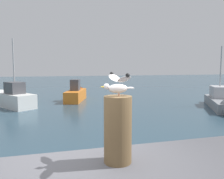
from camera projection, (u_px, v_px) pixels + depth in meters
name	position (u px, v px, depth m)	size (l,w,h in m)	color
mooring_post	(118.00, 130.00, 2.55)	(0.32, 0.32, 0.77)	brown
seagull	(118.00, 85.00, 2.50)	(0.39, 0.60, 0.26)	tan
boat_orange	(77.00, 94.00, 17.50)	(2.24, 4.34, 1.66)	orange
boat_white	(6.00, 97.00, 15.08)	(4.22, 5.31, 4.42)	silver
boat_grey	(224.00, 103.00, 13.54)	(3.96, 5.66, 4.22)	gray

